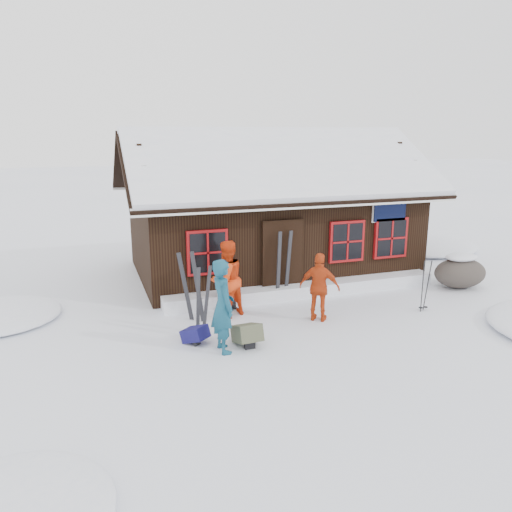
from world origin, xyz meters
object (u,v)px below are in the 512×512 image
(skier_orange_right, at_px, (320,287))
(boulder, at_px, (460,272))
(skier_orange_left, at_px, (227,279))
(backpack_blue, at_px, (195,337))
(skier_teal, at_px, (223,306))
(backpack_olive, at_px, (247,337))
(ski_pair_left, at_px, (202,302))
(ski_poles, at_px, (425,287))
(skier_crouched, at_px, (230,290))

(skier_orange_right, xyz_separation_m, boulder, (4.88, 1.03, -0.35))
(skier_orange_left, height_order, backpack_blue, skier_orange_left)
(boulder, distance_m, backpack_blue, 7.98)
(skier_teal, xyz_separation_m, backpack_olive, (0.52, 0.10, -0.77))
(skier_teal, xyz_separation_m, boulder, (7.41, 1.91, -0.50))
(skier_orange_right, distance_m, backpack_olive, 2.24)
(skier_teal, height_order, skier_orange_left, skier_teal)
(ski_pair_left, relative_size, backpack_olive, 2.41)
(skier_orange_left, bearing_deg, backpack_blue, 25.08)
(skier_orange_left, bearing_deg, skier_orange_right, 127.93)
(skier_teal, relative_size, backpack_blue, 3.80)
(skier_orange_right, relative_size, backpack_blue, 3.22)
(skier_orange_left, distance_m, backpack_olive, 1.89)
(skier_orange_left, relative_size, ski_poles, 1.41)
(backpack_blue, xyz_separation_m, backpack_olive, (0.98, -0.45, 0.04))
(skier_orange_right, relative_size, ski_pair_left, 1.03)
(skier_teal, relative_size, backpack_olive, 2.93)
(boulder, distance_m, ski_pair_left, 7.66)
(boulder, distance_m, ski_poles, 2.52)
(skier_teal, relative_size, skier_crouched, 1.93)
(skier_teal, relative_size, boulder, 1.25)
(skier_orange_left, distance_m, backpack_blue, 1.84)
(skier_orange_left, bearing_deg, ski_pair_left, 22.64)
(skier_orange_left, bearing_deg, skier_crouched, -142.23)
(skier_crouched, bearing_deg, skier_orange_right, -75.97)
(skier_orange_left, distance_m, ski_poles, 4.81)
(skier_crouched, distance_m, backpack_blue, 2.16)
(ski_pair_left, distance_m, ski_poles, 5.44)
(skier_teal, xyz_separation_m, skier_crouched, (0.81, 2.27, -0.45))
(skier_orange_left, bearing_deg, skier_teal, 46.21)
(skier_orange_right, distance_m, skier_crouched, 2.23)
(skier_orange_left, bearing_deg, backpack_olive, 61.82)
(skier_crouched, xyz_separation_m, ski_poles, (4.43, -1.63, 0.12))
(skier_orange_right, bearing_deg, skier_orange_left, 12.34)
(skier_orange_right, distance_m, backpack_blue, 3.07)
(backpack_olive, bearing_deg, backpack_blue, 152.08)
(boulder, height_order, ski_pair_left, ski_pair_left)
(skier_orange_right, xyz_separation_m, ski_poles, (2.71, -0.24, -0.19))
(skier_orange_left, distance_m, skier_crouched, 0.64)
(skier_orange_left, height_order, ski_pair_left, skier_orange_left)
(skier_orange_left, height_order, boulder, skier_orange_left)
(skier_orange_right, xyz_separation_m, ski_pair_left, (-2.72, 0.07, -0.07))
(ski_poles, xyz_separation_m, backpack_blue, (-5.70, -0.09, -0.48))
(boulder, relative_size, ski_pair_left, 0.97)
(skier_crouched, height_order, ski_poles, ski_poles)
(skier_orange_right, height_order, ski_poles, skier_orange_right)
(skier_orange_left, relative_size, skier_crouched, 1.87)
(skier_orange_left, distance_m, skier_orange_right, 2.16)
(boulder, height_order, backpack_olive, boulder)
(skier_crouched, xyz_separation_m, ski_pair_left, (-1.00, -1.32, 0.24))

